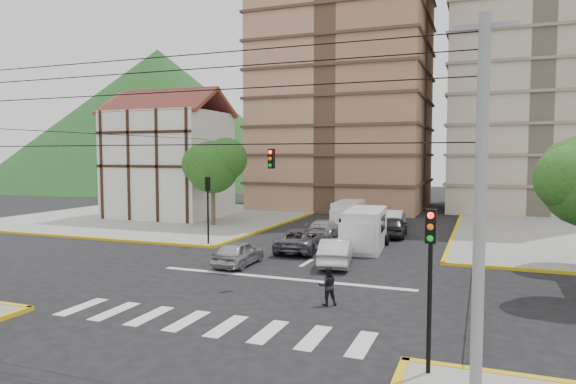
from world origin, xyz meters
The scene contains 21 objects.
ground centered at (0.00, 0.00, 0.00)m, with size 160.00×160.00×0.00m, color black.
sidewalk_nw centered at (-20.00, 20.00, 0.07)m, with size 26.00×26.00×0.15m, color gray.
crosswalk_stripes centered at (0.00, -6.00, 0.01)m, with size 12.00×2.40×0.01m, color silver.
stop_line centered at (0.00, 1.20, 0.01)m, with size 13.00×0.40×0.01m, color silver.
tudor_building centered at (-19.00, 20.00, 5.25)m, with size 10.80×8.05×12.23m.
distant_hill centered at (-55.00, 70.00, 14.00)m, with size 70.00×70.00×28.00m, color #184416.
park_fence centered at (9.00, 4.50, 0.00)m, with size 0.10×22.50×1.66m, color black, non-canonical shape.
tree_tudor centered at (-11.90, 16.01, 5.22)m, with size 5.39×4.40×7.43m.
traffic_light_se centered at (7.80, -7.80, 3.11)m, with size 0.28×0.22×4.40m.
traffic_light_nw centered at (-7.80, 7.80, 3.11)m, with size 0.28×0.22×4.40m.
traffic_light_hanging centered at (0.00, -2.04, 5.90)m, with size 18.00×9.12×0.92m.
utility_pole_se centered at (9.00, -9.00, 4.77)m, with size 1.40×0.28×9.00m.
van_right_lane centered at (2.11, 10.16, 1.23)m, with size 2.69×5.81×2.54m.
van_left_lane centered at (-1.20, 18.89, 1.07)m, with size 2.15×4.98×2.20m.
car_silver_front_left centered at (-3.23, 3.07, 0.69)m, with size 1.63×4.04×1.38m, color #ADADB1.
car_white_front_right centered at (1.70, 4.96, 0.74)m, with size 1.57×4.51×1.48m, color silver.
car_grey_mid_left centered at (-1.44, 8.18, 0.72)m, with size 2.39×5.19×1.44m, color slate.
car_silver_rear_left centered at (-1.66, 14.04, 0.65)m, with size 1.81×4.45×1.29m, color silver.
car_darkgrey_mid_right centered at (3.00, 15.94, 0.75)m, with size 1.78×4.42×1.51m, color #262729.
car_white_rear_right centered at (2.18, 21.32, 0.73)m, with size 1.55×4.44×1.46m, color silver.
pedestrian_crosswalk centered at (3.37, -2.29, 0.77)m, with size 0.75×0.59×1.55m, color black.
Camera 1 is at (9.05, -21.59, 5.95)m, focal length 32.00 mm.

